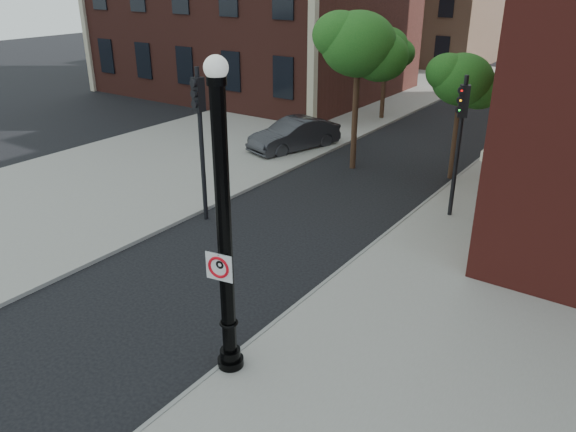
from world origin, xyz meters
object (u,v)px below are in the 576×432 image
Objects in this scene: traffic_signal_left at (200,120)px; traffic_signal_right at (460,125)px; no_parking_sign at (219,267)px; parked_car at (294,135)px; lamppost at (225,243)px.

traffic_signal_left is 8.23m from traffic_signal_right.
traffic_signal_left is (-5.72, 5.65, 0.88)m from no_parking_sign.
no_parking_sign is at bearing -118.78° from traffic_signal_right.
parked_car is at bearing 108.83° from no_parking_sign.
lamppost is 1.28× the size of traffic_signal_left.
traffic_signal_left is at bearing -58.65° from parked_car.
lamppost is 0.48m from no_parking_sign.
traffic_signal_left is (-5.75, 5.49, 0.42)m from lamppost.
lamppost reaches higher than parked_car.
no_parking_sign is 0.12× the size of traffic_signal_right.
traffic_signal_left reaches higher than no_parking_sign.
lamppost reaches higher than traffic_signal_left.
no_parking_sign is 0.11× the size of traffic_signal_left.
no_parking_sign reaches higher than parked_car.
parked_car is (-7.79, 13.75, -2.24)m from lamppost.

